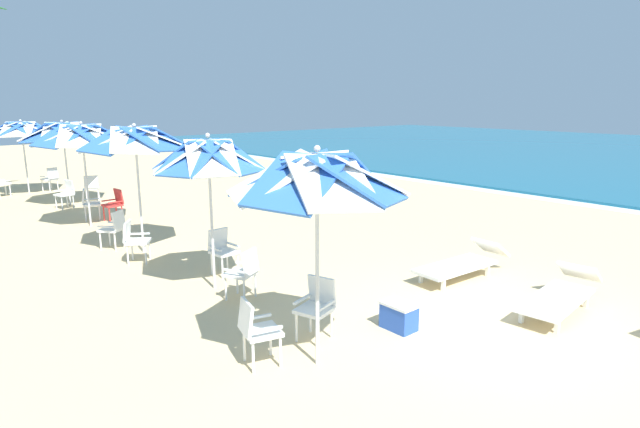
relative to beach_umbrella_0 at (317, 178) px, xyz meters
The scene contains 21 objects.
ground_plane 3.71m from the beach_umbrella_0, 70.60° to the left, with size 80.00×80.00×0.00m, color #D3B784.
beach_umbrella_0 is the anchor object (origin of this frame).
plastic_chair_0 2.01m from the beach_umbrella_0, 128.49° to the right, with size 0.54×0.56×0.87m.
plastic_chair_1 2.00m from the beach_umbrella_0, 139.99° to the left, with size 0.55×0.57×0.87m.
beach_umbrella_1 3.22m from the beach_umbrella_0, behind, with size 1.96×1.96×2.72m.
plastic_chair_2 3.10m from the beach_umbrella_0, 168.77° to the left, with size 0.61×0.59×0.87m.
plastic_chair_3 4.32m from the beach_umbrella_0, 166.97° to the left, with size 0.50×0.47×0.87m.
beach_umbrella_2 6.19m from the beach_umbrella_0, behind, with size 2.36×2.36×2.78m.
plastic_chair_4 7.10m from the beach_umbrella_0, behind, with size 0.63×0.63×0.87m.
plastic_chair_5 5.89m from the beach_umbrella_0, behind, with size 0.62×0.63×0.87m.
beach_umbrella_3 9.37m from the beach_umbrella_0, behind, with size 2.46×2.46×2.73m.
plastic_chair_6 10.32m from the beach_umbrella_0, behind, with size 0.55×0.58×0.87m.
plastic_chair_7 9.85m from the beach_umbrella_0, behind, with size 0.48×0.51×0.87m.
beach_umbrella_4 12.79m from the beach_umbrella_0, behind, with size 2.56×2.56×2.65m.
plastic_chair_8 13.09m from the beach_umbrella_0, behind, with size 0.59×0.57×0.87m.
plastic_chair_9 12.37m from the beach_umbrella_0, behind, with size 0.53×0.55×0.87m.
beach_umbrella_5 15.72m from the beach_umbrella_0, behind, with size 2.43×2.43×2.60m.
plastic_chair_11 16.02m from the beach_umbrella_0, behind, with size 0.61×0.59×0.87m.
sun_lounger_1 4.64m from the beach_umbrella_0, 72.69° to the left, with size 0.83×2.20×0.62m.
sun_lounger_2 4.70m from the beach_umbrella_0, 99.38° to the left, with size 0.77×2.18×0.62m.
cooler_box 2.66m from the beach_umbrella_0, 89.94° to the left, with size 0.50×0.34×0.40m.
Camera 1 is at (3.53, -6.53, 3.24)m, focal length 28.82 mm.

